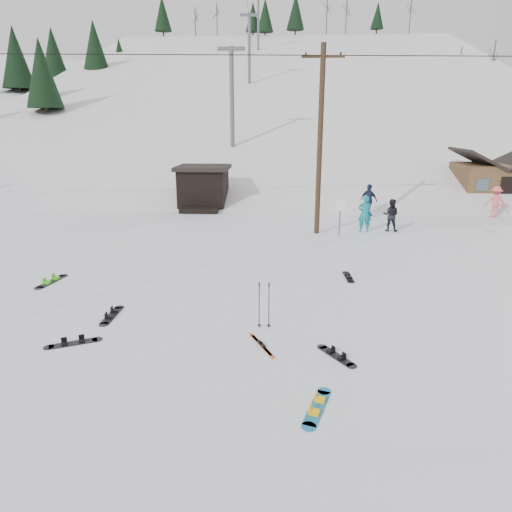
# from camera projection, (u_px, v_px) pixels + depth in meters

# --- Properties ---
(ground) EXTENTS (200.00, 200.00, 0.00)m
(ground) POSITION_uv_depth(u_px,v_px,m) (270.00, 378.00, 10.16)
(ground) COLOR white
(ground) RESTS_ON ground
(ski_slope) EXTENTS (60.00, 85.24, 65.97)m
(ski_slope) POSITION_uv_depth(u_px,v_px,m) (280.00, 247.00, 66.22)
(ski_slope) COLOR white
(ski_slope) RESTS_ON ground
(ridge_left) EXTENTS (47.54, 95.03, 58.38)m
(ridge_left) POSITION_uv_depth(u_px,v_px,m) (12.00, 250.00, 61.23)
(ridge_left) COLOR white
(ridge_left) RESTS_ON ground
(treeline_crest) EXTENTS (50.00, 6.00, 10.00)m
(treeline_crest) POSITION_uv_depth(u_px,v_px,m) (282.00, 150.00, 92.53)
(treeline_crest) COLOR black
(treeline_crest) RESTS_ON ski_slope
(utility_pole) EXTENTS (2.00, 0.26, 9.00)m
(utility_pole) POSITION_uv_depth(u_px,v_px,m) (320.00, 139.00, 22.14)
(utility_pole) COLOR #3A2819
(utility_pole) RESTS_ON ground
(trail_sign) EXTENTS (0.50, 0.09, 1.85)m
(trail_sign) POSITION_uv_depth(u_px,v_px,m) (340.00, 210.00, 22.63)
(trail_sign) COLOR #595B60
(trail_sign) RESTS_ON ground
(lift_hut) EXTENTS (3.40, 4.10, 2.75)m
(lift_hut) POSITION_uv_depth(u_px,v_px,m) (203.00, 187.00, 30.11)
(lift_hut) COLOR black
(lift_hut) RESTS_ON ground
(lift_tower_near) EXTENTS (2.20, 0.36, 8.00)m
(lift_tower_near) POSITION_uv_depth(u_px,v_px,m) (232.00, 92.00, 36.90)
(lift_tower_near) COLOR #595B60
(lift_tower_near) RESTS_ON ski_slope
(lift_tower_mid) EXTENTS (2.20, 0.36, 8.00)m
(lift_tower_mid) POSITION_uv_depth(u_px,v_px,m) (249.00, 45.00, 54.22)
(lift_tower_mid) COLOR #595B60
(lift_tower_mid) RESTS_ON ski_slope
(lift_tower_far) EXTENTS (2.20, 0.36, 8.00)m
(lift_tower_far) POSITION_uv_depth(u_px,v_px,m) (258.00, 20.00, 71.55)
(lift_tower_far) COLOR #595B60
(lift_tower_far) RESTS_ON ski_slope
(cabin) EXTENTS (5.39, 4.40, 3.77)m
(cabin) POSITION_uv_depth(u_px,v_px,m) (494.00, 182.00, 31.89)
(cabin) COLOR brown
(cabin) RESTS_ON ground
(hero_snowboard) EXTENTS (0.67, 1.47, 0.11)m
(hero_snowboard) POSITION_uv_depth(u_px,v_px,m) (317.00, 407.00, 9.06)
(hero_snowboard) COLOR #1B74B1
(hero_snowboard) RESTS_ON ground
(hero_skis) EXTENTS (0.74, 1.36, 0.08)m
(hero_skis) POSITION_uv_depth(u_px,v_px,m) (261.00, 345.00, 11.62)
(hero_skis) COLOR #AC3E11
(hero_skis) RESTS_ON ground
(ski_poles) EXTENTS (0.36, 0.10, 1.31)m
(ski_poles) POSITION_uv_depth(u_px,v_px,m) (264.00, 305.00, 12.48)
(ski_poles) COLOR black
(ski_poles) RESTS_ON ground
(board_scatter_a) EXTENTS (1.32, 0.77, 0.10)m
(board_scatter_a) POSITION_uv_depth(u_px,v_px,m) (73.00, 343.00, 11.72)
(board_scatter_a) COLOR black
(board_scatter_a) RESTS_ON ground
(board_scatter_b) EXTENTS (0.29, 1.51, 0.11)m
(board_scatter_b) POSITION_uv_depth(u_px,v_px,m) (112.00, 315.00, 13.40)
(board_scatter_b) COLOR black
(board_scatter_b) RESTS_ON ground
(board_scatter_c) EXTENTS (0.54, 1.65, 0.12)m
(board_scatter_c) POSITION_uv_depth(u_px,v_px,m) (51.00, 281.00, 16.25)
(board_scatter_c) COLOR black
(board_scatter_c) RESTS_ON ground
(board_scatter_d) EXTENTS (0.87, 1.15, 0.09)m
(board_scatter_d) POSITION_uv_depth(u_px,v_px,m) (336.00, 356.00, 11.08)
(board_scatter_d) COLOR black
(board_scatter_d) RESTS_ON ground
(board_scatter_f) EXTENTS (0.31, 1.34, 0.09)m
(board_scatter_f) POSITION_uv_depth(u_px,v_px,m) (348.00, 277.00, 16.72)
(board_scatter_f) COLOR black
(board_scatter_f) RESTS_ON ground
(skier_teal) EXTENTS (0.72, 0.49, 1.89)m
(skier_teal) POSITION_uv_depth(u_px,v_px,m) (365.00, 214.00, 23.49)
(skier_teal) COLOR #0D7682
(skier_teal) RESTS_ON ground
(skier_dark) EXTENTS (0.97, 0.86, 1.68)m
(skier_dark) POSITION_uv_depth(u_px,v_px,m) (391.00, 215.00, 23.67)
(skier_dark) COLOR black
(skier_dark) RESTS_ON ground
(skier_pink) EXTENTS (1.26, 0.82, 1.83)m
(skier_pink) POSITION_uv_depth(u_px,v_px,m) (495.00, 202.00, 27.21)
(skier_pink) COLOR #F95760
(skier_pink) RESTS_ON ground
(skier_navy) EXTENTS (1.15, 1.10, 1.92)m
(skier_navy) POSITION_uv_depth(u_px,v_px,m) (369.00, 200.00, 27.47)
(skier_navy) COLOR #191F3F
(skier_navy) RESTS_ON ground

